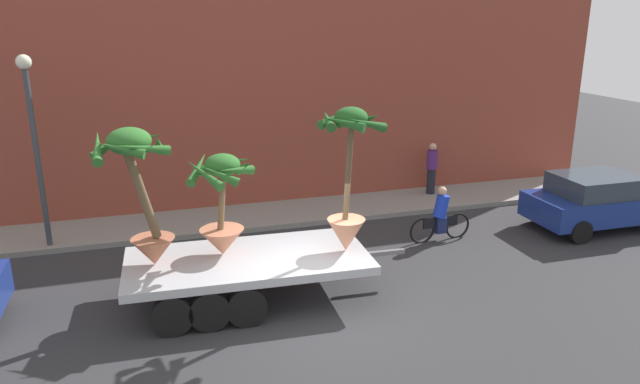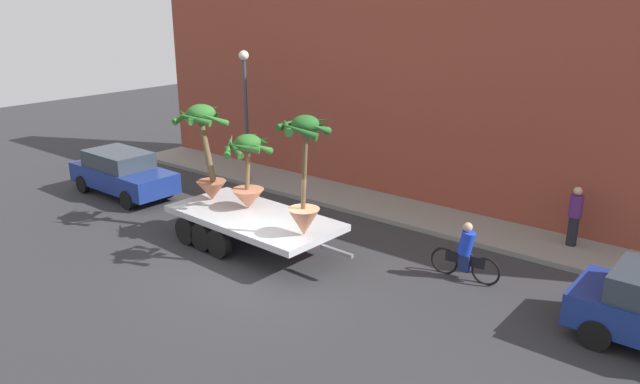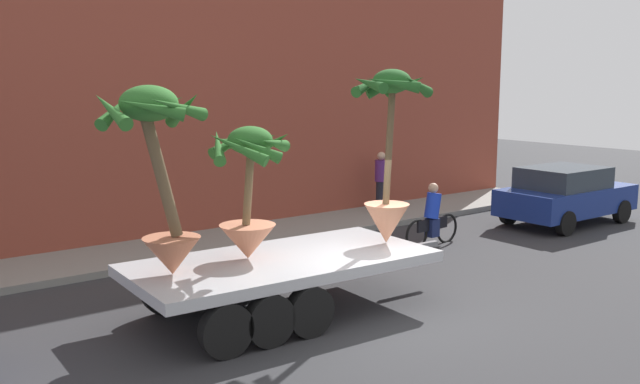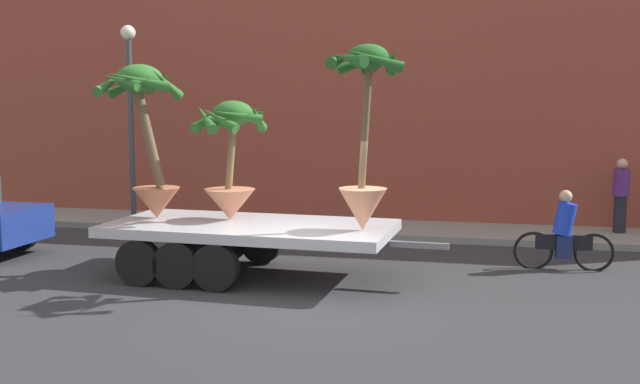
% 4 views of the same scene
% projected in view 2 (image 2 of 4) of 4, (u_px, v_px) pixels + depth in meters
% --- Properties ---
extents(ground_plane, '(60.00, 60.00, 0.00)m').
position_uv_depth(ground_plane, '(260.00, 272.00, 15.53)').
color(ground_plane, '#2D2D30').
extents(sidewalk, '(24.00, 2.20, 0.15)m').
position_uv_depth(sidewalk, '(387.00, 208.00, 20.05)').
color(sidewalk, gray).
rests_on(sidewalk, ground).
extents(building_facade, '(24.00, 1.20, 7.36)m').
position_uv_depth(building_facade, '(418.00, 94.00, 20.19)').
color(building_facade, brown).
rests_on(building_facade, ground).
extents(flatbed_trailer, '(6.13, 2.63, 0.98)m').
position_uv_depth(flatbed_trailer, '(248.00, 220.00, 17.01)').
color(flatbed_trailer, '#B7BABF').
rests_on(flatbed_trailer, ground).
extents(potted_palm_rear, '(1.47, 1.51, 2.19)m').
position_uv_depth(potted_palm_rear, '(248.00, 171.00, 16.93)').
color(potted_palm_rear, '#C17251').
rests_on(potted_palm_rear, flatbed_trailer).
extents(potted_palm_middle, '(1.38, 1.42, 3.12)m').
position_uv_depth(potted_palm_middle, '(304.00, 178.00, 14.85)').
color(potted_palm_middle, tan).
rests_on(potted_palm_middle, flatbed_trailer).
extents(potted_palm_front, '(1.55, 1.60, 2.85)m').
position_uv_depth(potted_palm_front, '(205.00, 147.00, 17.63)').
color(potted_palm_front, '#B26647').
rests_on(potted_palm_front, flatbed_trailer).
extents(cyclist, '(1.84, 0.37, 1.54)m').
position_uv_depth(cyclist, '(466.00, 254.00, 14.98)').
color(cyclist, black).
rests_on(cyclist, ground).
extents(trailing_car, '(4.38, 1.88, 1.58)m').
position_uv_depth(trailing_car, '(122.00, 173.00, 21.36)').
color(trailing_car, navy).
rests_on(trailing_car, ground).
extents(pedestrian_near_gate, '(0.36, 0.36, 1.71)m').
position_uv_depth(pedestrian_near_gate, '(575.00, 215.00, 16.57)').
color(pedestrian_near_gate, black).
rests_on(pedestrian_near_gate, sidewalk).
extents(street_lamp, '(0.36, 0.36, 4.83)m').
position_uv_depth(street_lamp, '(245.00, 99.00, 21.86)').
color(street_lamp, '#383D42').
rests_on(street_lamp, sidewalk).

